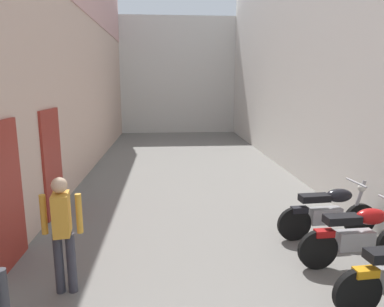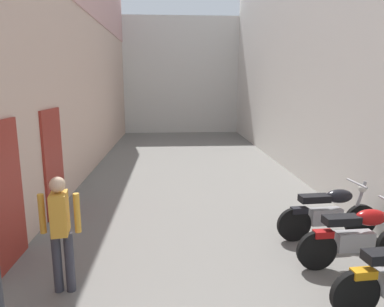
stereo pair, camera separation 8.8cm
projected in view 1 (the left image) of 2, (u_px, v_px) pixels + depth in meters
The scene contains 7 objects.
ground_plane at pixel (199, 207), 7.83m from camera, with size 35.83×35.83×0.00m, color slate.
building_left at pixel (59, 17), 8.64m from camera, with size 0.45×19.83×8.55m.
building_right at pixel (316, 38), 9.26m from camera, with size 0.45×19.83×7.76m.
building_far_end at pixel (177, 76), 19.84m from camera, with size 9.16×2.00×6.16m, color silver.
motorcycle_fifth at pixel (359, 235), 5.24m from camera, with size 1.85×0.58×1.04m.
motorcycle_sixth at pixel (329, 211), 6.20m from camera, with size 1.85×0.58×1.04m.
pedestrian_further_down at pixel (62, 227), 4.49m from camera, with size 0.52×0.37×1.57m.
Camera 1 is at (-0.71, 0.51, 2.73)m, focal length 32.92 mm.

